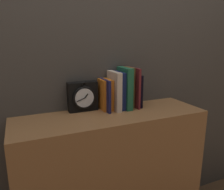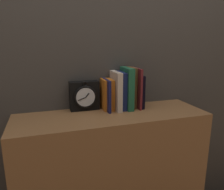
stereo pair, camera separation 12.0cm
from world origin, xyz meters
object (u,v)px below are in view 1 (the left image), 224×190
object	(u,v)px
book_slot7_maroon	(134,87)
book_slot2_orange	(108,94)
book_slot4_navy	(119,90)
book_slot8_black	(136,90)
book_slot3_cream	(114,91)
book_slot6_brown	(129,87)
book_slot0_orange	(102,95)
book_slot5_green	(125,88)
clock	(83,97)
book_slot1_navy	(105,95)

from	to	relation	value
book_slot7_maroon	book_slot2_orange	bearing A→B (deg)	174.75
book_slot4_navy	book_slot8_black	xyz separation A→B (m)	(0.12, 0.00, -0.01)
book_slot3_cream	book_slot6_brown	distance (m)	0.11
book_slot4_navy	book_slot7_maroon	bearing A→B (deg)	-3.21
book_slot0_orange	book_slot5_green	size ratio (longest dim) A/B	0.74
book_slot4_navy	book_slot6_brown	distance (m)	0.08
book_slot3_cream	book_slot5_green	world-z (taller)	book_slot5_green
book_slot0_orange	book_slot7_maroon	xyz separation A→B (m)	(0.21, -0.02, 0.03)
clock	book_slot8_black	bearing A→B (deg)	-5.77
book_slot1_navy	book_slot2_orange	size ratio (longest dim) A/B	1.02
book_slot6_brown	book_slot7_maroon	bearing A→B (deg)	-37.03
book_slot0_orange	book_slot4_navy	world-z (taller)	book_slot4_navy
book_slot1_navy	book_slot7_maroon	bearing A→B (deg)	0.22
book_slot0_orange	book_slot8_black	distance (m)	0.23
clock	book_slot3_cream	xyz separation A→B (m)	(0.18, -0.04, 0.03)
book_slot8_black	book_slot7_maroon	bearing A→B (deg)	-162.85
clock	book_slot4_navy	distance (m)	0.22
clock	book_slot5_green	distance (m)	0.26
book_slot6_brown	book_slot7_maroon	xyz separation A→B (m)	(0.03, -0.02, -0.00)
clock	book_slot8_black	size ratio (longest dim) A/B	0.89
book_slot0_orange	book_slot6_brown	xyz separation A→B (m)	(0.18, 0.00, 0.03)
clock	book_slot7_maroon	world-z (taller)	book_slot7_maroon
book_slot7_maroon	book_slot4_navy	bearing A→B (deg)	176.79
book_slot3_cream	book_slot4_navy	world-z (taller)	book_slot3_cream
book_slot3_cream	book_slot6_brown	xyz separation A→B (m)	(0.11, 0.02, 0.01)
book_slot3_cream	book_slot4_navy	size ratio (longest dim) A/B	1.02
book_slot0_orange	book_slot6_brown	world-z (taller)	book_slot6_brown
book_slot0_orange	book_slot8_black	xyz separation A→B (m)	(0.23, -0.01, 0.01)
book_slot3_cream	book_slot8_black	xyz separation A→B (m)	(0.16, 0.01, -0.01)
book_slot4_navy	book_slot7_maroon	size ratio (longest dim) A/B	0.92
book_slot3_cream	book_slot4_navy	bearing A→B (deg)	13.93
book_slot0_orange	book_slot5_green	world-z (taller)	book_slot5_green
book_slot8_black	book_slot5_green	bearing A→B (deg)	-174.15
book_slot2_orange	book_slot6_brown	world-z (taller)	book_slot6_brown
book_slot3_cream	book_slot6_brown	size ratio (longest dim) A/B	0.92
book_slot2_orange	book_slot6_brown	xyz separation A→B (m)	(0.14, 0.00, 0.03)
book_slot2_orange	book_slot4_navy	bearing A→B (deg)	-8.09
book_slot2_orange	book_slot3_cream	xyz separation A→B (m)	(0.03, -0.02, 0.02)
book_slot3_cream	book_slot7_maroon	size ratio (longest dim) A/B	0.93
clock	book_slot4_navy	xyz separation A→B (m)	(0.22, -0.04, 0.03)
book_slot1_navy	book_slot6_brown	xyz separation A→B (m)	(0.17, 0.02, 0.03)
book_slot7_maroon	clock	bearing A→B (deg)	172.65
book_slot3_cream	book_slot2_orange	bearing A→B (deg)	151.66
book_slot3_cream	book_slot5_green	distance (m)	0.07
book_slot3_cream	book_slot0_orange	bearing A→B (deg)	164.13
book_slot1_navy	book_slot2_orange	world-z (taller)	book_slot1_navy
clock	book_slot0_orange	world-z (taller)	book_slot0_orange
book_slot1_navy	book_slot3_cream	bearing A→B (deg)	-2.41
book_slot3_cream	book_slot7_maroon	xyz separation A→B (m)	(0.13, 0.00, 0.01)
book_slot1_navy	book_slot7_maroon	world-z (taller)	book_slot7_maroon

